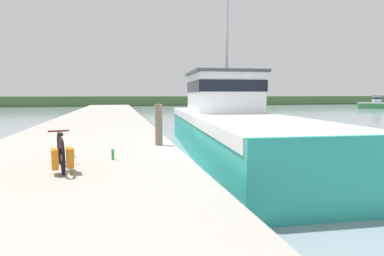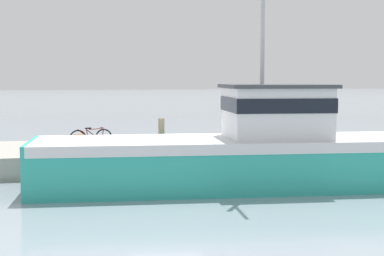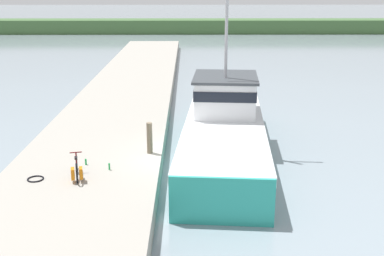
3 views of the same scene
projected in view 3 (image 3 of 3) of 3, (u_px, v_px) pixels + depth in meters
ground_plane at (183, 174)px, 19.81m from camera, size 320.00×320.00×0.00m
dock_pier at (90, 165)px, 19.66m from camera, size 5.84×80.00×0.83m
far_shoreline at (377, 26)px, 75.48m from camera, size 180.00×5.00×2.08m
fishing_boat_main at (224, 127)px, 21.97m from camera, size 4.53×15.27×9.95m
bicycle_touring at (77, 169)px, 17.12m from camera, size 0.67×1.76×0.79m
mooring_post at (150, 138)px, 19.61m from camera, size 0.23×0.23×1.29m
hose_coil at (35, 179)px, 17.11m from camera, size 0.59×0.59×0.05m
water_bottle_on_curb at (86, 162)px, 18.48m from camera, size 0.07×0.07×0.23m
water_bottle_by_bike at (109, 167)px, 17.97m from camera, size 0.07×0.07×0.26m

